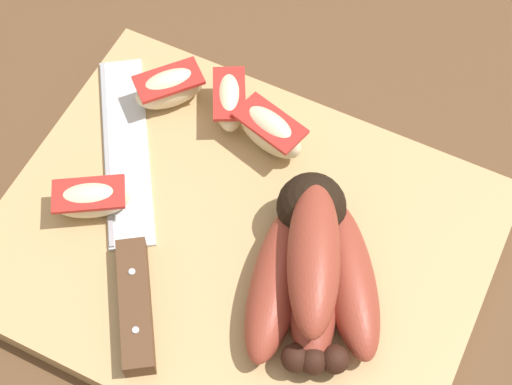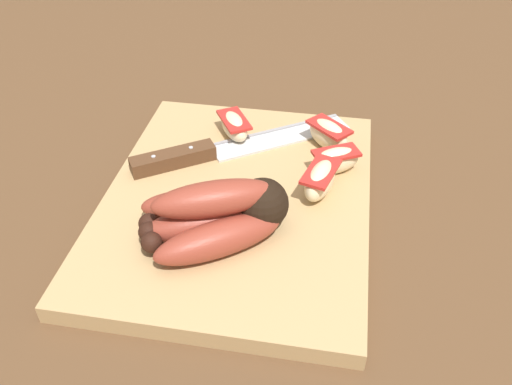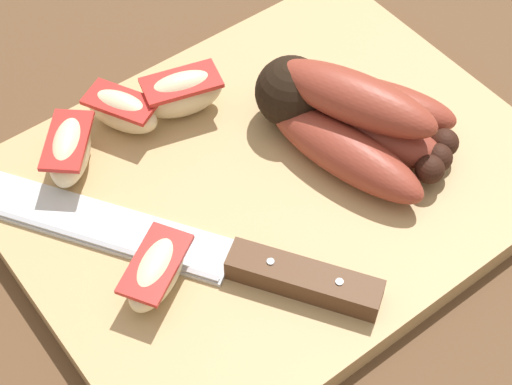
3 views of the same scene
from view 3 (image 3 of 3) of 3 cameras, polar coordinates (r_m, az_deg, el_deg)
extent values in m
plane|color=brown|center=(0.61, 2.54, 0.92)|extent=(6.00, 6.00, 0.00)
cube|color=tan|center=(0.59, 1.36, 0.48)|extent=(0.37, 0.29, 0.02)
sphere|color=black|center=(0.60, 2.43, 6.96)|extent=(0.05, 0.05, 0.05)
ellipsoid|color=brown|center=(0.58, 6.17, 2.82)|extent=(0.06, 0.13, 0.03)
sphere|color=black|center=(0.58, 11.92, 1.59)|extent=(0.02, 0.02, 0.02)
ellipsoid|color=brown|center=(0.59, 7.15, 4.44)|extent=(0.09, 0.13, 0.03)
sphere|color=black|center=(0.59, 12.45, 2.35)|extent=(0.02, 0.02, 0.02)
ellipsoid|color=brown|center=(0.61, 8.08, 5.97)|extent=(0.10, 0.13, 0.03)
sphere|color=black|center=(0.60, 12.88, 3.36)|extent=(0.02, 0.02, 0.02)
ellipsoid|color=brown|center=(0.58, 6.83, 6.49)|extent=(0.08, 0.13, 0.04)
cylinder|color=white|center=(0.58, 8.49, 5.15)|extent=(0.02, 0.02, 0.00)
cube|color=silver|center=(0.57, -10.39, -2.32)|extent=(0.13, 0.17, 0.00)
cube|color=#99999E|center=(0.56, -11.10, -3.38)|extent=(0.10, 0.15, 0.00)
cube|color=#51331E|center=(0.53, 3.33, -6.02)|extent=(0.07, 0.10, 0.02)
cylinder|color=#B2B2B7|center=(0.52, 5.79, -6.16)|extent=(0.01, 0.01, 0.00)
cylinder|color=#B2B2B7|center=(0.52, 1.01, -4.79)|extent=(0.01, 0.01, 0.00)
ellipsoid|color=beige|center=(0.61, -9.23, 5.53)|extent=(0.05, 0.06, 0.03)
cube|color=red|center=(0.60, -9.35, 6.20)|extent=(0.05, 0.06, 0.00)
ellipsoid|color=beige|center=(0.52, -6.87, -5.45)|extent=(0.07, 0.05, 0.03)
cube|color=red|center=(0.52, -6.97, -4.90)|extent=(0.06, 0.05, 0.00)
ellipsoid|color=beige|center=(0.59, -12.73, 2.80)|extent=(0.06, 0.06, 0.04)
cube|color=red|center=(0.58, -12.93, 3.53)|extent=(0.06, 0.06, 0.00)
ellipsoid|color=beige|center=(0.61, -5.11, 6.77)|extent=(0.07, 0.04, 0.04)
cube|color=red|center=(0.60, -5.19, 7.56)|extent=(0.06, 0.04, 0.00)
camera|label=1|loc=(0.39, 78.42, 43.60)|focal=58.85mm
camera|label=2|loc=(0.78, 31.91, 41.54)|focal=37.94mm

